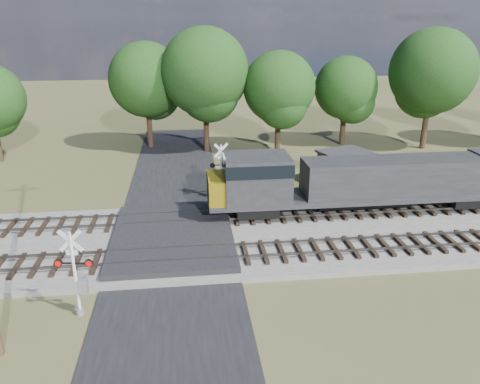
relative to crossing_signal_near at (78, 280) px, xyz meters
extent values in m
plane|color=#474C28|center=(3.95, 6.18, -1.74)|extent=(160.00, 160.00, 0.00)
cube|color=gray|center=(13.95, 6.68, -1.59)|extent=(140.00, 10.00, 0.30)
cube|color=black|center=(3.95, 6.18, -1.70)|extent=(7.00, 60.00, 0.08)
cube|color=#262628|center=(3.95, 6.68, -1.43)|extent=(7.00, 9.00, 0.62)
cube|color=black|center=(5.95, 4.18, -1.35)|extent=(44.00, 2.60, 0.18)
cube|color=#524D46|center=(13.95, 3.46, -1.19)|extent=(140.00, 0.08, 0.15)
cube|color=#524D46|center=(13.95, 4.89, -1.19)|extent=(140.00, 0.08, 0.15)
cube|color=black|center=(5.95, 9.18, -1.35)|extent=(44.00, 2.60, 0.18)
cube|color=#524D46|center=(13.95, 8.46, -1.19)|extent=(140.00, 0.08, 0.15)
cube|color=#524D46|center=(13.95, 9.89, -1.19)|extent=(140.00, 0.08, 0.15)
cylinder|color=silver|center=(-0.09, 0.01, 0.29)|extent=(0.14, 0.14, 4.06)
cylinder|color=gray|center=(-0.09, 0.01, -1.59)|extent=(0.37, 0.37, 0.30)
cube|color=silver|center=(-0.09, 0.01, 1.91)|extent=(1.06, 0.17, 1.06)
cube|color=silver|center=(-0.09, 0.01, 1.91)|extent=(1.06, 0.17, 1.06)
cube|color=silver|center=(-0.09, 0.01, 1.36)|extent=(0.51, 0.09, 0.22)
cube|color=black|center=(-0.09, 0.01, 0.85)|extent=(1.62, 0.26, 0.06)
cylinder|color=red|center=(-0.74, 0.09, 0.85)|extent=(0.38, 0.15, 0.37)
cylinder|color=red|center=(0.57, -0.07, 0.85)|extent=(0.38, 0.15, 0.37)
cube|color=gray|center=(0.17, -0.02, -0.32)|extent=(0.49, 0.36, 0.66)
cylinder|color=silver|center=(7.41, 13.57, 0.29)|extent=(0.14, 0.14, 4.07)
cylinder|color=gray|center=(7.41, 13.57, -1.59)|extent=(0.37, 0.37, 0.31)
cube|color=silver|center=(7.41, 13.57, 1.92)|extent=(1.06, 0.22, 1.07)
cube|color=silver|center=(7.41, 13.57, 1.92)|extent=(1.06, 0.22, 1.07)
cube|color=silver|center=(7.41, 13.57, 1.36)|extent=(0.51, 0.11, 0.22)
cube|color=black|center=(7.41, 13.57, 0.85)|extent=(1.62, 0.33, 0.06)
cylinder|color=red|center=(8.06, 13.68, 0.85)|extent=(0.38, 0.16, 0.37)
cylinder|color=red|center=(6.75, 13.46, 0.85)|extent=(0.38, 0.16, 0.37)
cube|color=gray|center=(7.16, 13.53, -0.32)|extent=(0.50, 0.38, 0.66)
cube|color=#472E1E|center=(17.57, 15.61, -0.54)|extent=(4.38, 4.38, 2.41)
cube|color=#2D2D2F|center=(17.57, 15.61, 0.76)|extent=(4.81, 4.81, 0.17)
cylinder|color=black|center=(1.36, 28.87, 0.88)|extent=(0.56, 0.56, 5.24)
sphere|color=#143410|center=(1.36, 28.87, 5.07)|extent=(7.33, 7.33, 7.33)
cylinder|color=black|center=(6.99, 26.63, 1.23)|extent=(0.56, 0.56, 5.94)
sphere|color=#143410|center=(6.99, 26.63, 5.98)|extent=(8.31, 8.31, 8.31)
cylinder|color=black|center=(13.92, 25.60, 0.69)|extent=(0.56, 0.56, 4.87)
sphere|color=#143410|center=(13.92, 25.60, 4.59)|extent=(6.82, 6.82, 6.82)
cylinder|color=black|center=(21.22, 27.74, 0.51)|extent=(0.56, 0.56, 4.50)
sphere|color=#143410|center=(21.22, 27.74, 4.11)|extent=(6.31, 6.31, 6.31)
cylinder|color=black|center=(28.87, 25.27, 1.20)|extent=(0.56, 0.56, 5.88)
sphere|color=#143410|center=(28.87, 25.27, 5.91)|extent=(8.24, 8.24, 8.24)
camera|label=1|loc=(4.93, -18.48, 10.76)|focal=35.00mm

